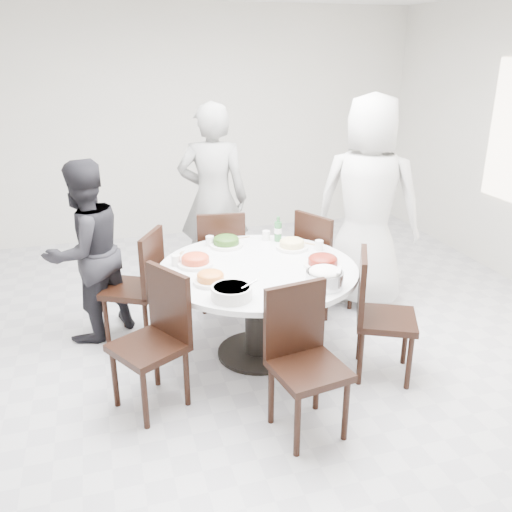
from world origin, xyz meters
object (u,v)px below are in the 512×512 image
object	(u,v)px
chair_sw	(148,344)
beverage_bottle	(278,229)
chair_se	(387,317)
diner_right	(368,203)
soup_bowl	(232,292)
chair_ne	(326,261)
dining_table	(258,312)
chair_nw	(132,287)
rice_bowl	(324,279)
chair_s	(309,366)
chair_n	(220,258)
diner_left	(86,252)
diner_middle	(213,199)

from	to	relation	value
chair_sw	beverage_bottle	world-z (taller)	beverage_bottle
chair_se	diner_right	distance (m)	1.36
diner_right	soup_bowl	distance (m)	1.94
chair_ne	chair_sw	xyz separation A→B (m)	(-1.71, -1.03, 0.00)
dining_table	chair_nw	bearing A→B (deg)	149.66
dining_table	rice_bowl	xyz separation A→B (m)	(0.33, -0.47, 0.43)
diner_right	beverage_bottle	distance (m)	0.93
chair_s	rice_bowl	xyz separation A→B (m)	(0.30, 0.50, 0.33)
chair_n	rice_bowl	xyz separation A→B (m)	(0.41, -1.44, 0.33)
chair_s	diner_right	distance (m)	2.10
chair_nw	diner_right	world-z (taller)	diner_right
chair_ne	diner_left	world-z (taller)	diner_left
chair_ne	diner_middle	distance (m)	1.25
chair_sw	diner_left	size ratio (longest dim) A/B	0.63
chair_s	diner_middle	bearing A→B (deg)	82.76
chair_nw	soup_bowl	bearing A→B (deg)	58.35
dining_table	chair_ne	bearing A→B (deg)	36.02
chair_n	chair_s	xyz separation A→B (m)	(0.11, -1.94, 0.00)
diner_right	diner_left	size ratio (longest dim) A/B	1.30
rice_bowl	beverage_bottle	size ratio (longest dim) A/B	1.21
dining_table	diner_middle	world-z (taller)	diner_middle
diner_right	diner_middle	size ratio (longest dim) A/B	1.06
diner_middle	diner_left	bearing A→B (deg)	44.79
chair_s	rice_bowl	distance (m)	0.67
chair_s	soup_bowl	bearing A→B (deg)	115.99
dining_table	chair_s	size ratio (longest dim) A/B	1.58
chair_nw	chair_sw	world-z (taller)	same
chair_n	diner_middle	size ratio (longest dim) A/B	0.52
chair_n	beverage_bottle	bearing A→B (deg)	139.80
beverage_bottle	chair_se	bearing A→B (deg)	-65.31
chair_nw	chair_se	distance (m)	2.02
chair_s	diner_middle	world-z (taller)	diner_middle
dining_table	chair_se	xyz separation A→B (m)	(0.81, -0.53, 0.10)
chair_s	chair_sw	bearing A→B (deg)	140.22
chair_ne	diner_right	bearing A→B (deg)	-106.85
soup_bowl	rice_bowl	bearing A→B (deg)	-0.37
chair_se	diner_left	size ratio (longest dim) A/B	0.63
chair_n	diner_right	size ratio (longest dim) A/B	0.49
diner_right	diner_left	bearing A→B (deg)	34.36
chair_nw	diner_middle	size ratio (longest dim) A/B	0.52
chair_sw	rice_bowl	size ratio (longest dim) A/B	3.65
diner_right	rice_bowl	world-z (taller)	diner_right
chair_nw	chair_n	bearing A→B (deg)	145.62
chair_nw	diner_right	xyz separation A→B (m)	(2.15, 0.13, 0.50)
chair_nw	beverage_bottle	xyz separation A→B (m)	(1.24, -0.02, 0.38)
chair_nw	chair_sw	bearing A→B (deg)	29.55
dining_table	beverage_bottle	distance (m)	0.78
chair_n	diner_middle	world-z (taller)	diner_middle
chair_s	chair_se	size ratio (longest dim) A/B	1.00
chair_ne	chair_sw	distance (m)	2.00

